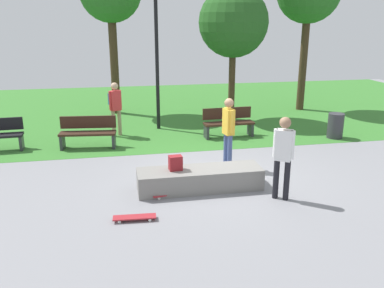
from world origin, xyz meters
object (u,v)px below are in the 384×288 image
Objects in this scene: skater_performing_trick at (283,152)px; skateboard_by_ledge at (135,217)px; skater_watching at (228,127)px; concrete_ledge at (200,179)px; backpack_on_ledge at (175,163)px; skateboard_spare at (171,193)px; tree_slender_maple at (233,23)px; park_bench_near_path at (88,132)px; lamp_post at (157,47)px; park_bench_far_left at (228,122)px; pedestrian_with_backpack at (115,104)px; trash_bin at (335,126)px.

skater_performing_trick is 2.16× the size of skateboard_by_ledge.
skateboard_by_ledge is (-2.48, -2.47, -0.97)m from skater_watching.
backpack_on_ledge is (-0.53, 0.05, 0.39)m from concrete_ledge.
skateboard_by_ledge is 1.25m from skateboard_spare.
tree_slender_maple is at bearing 63.84° from skateboard_spare.
concrete_ledge is at bearing -54.37° from park_bench_near_path.
skater_watching is 0.37× the size of tree_slender_maple.
park_bench_near_path is at bearing -152.17° from tree_slender_maple.
backpack_on_ledge reaches higher than skateboard_by_ledge.
lamp_post is (-1.87, 6.16, 1.70)m from skater_performing_trick.
skater_watching reaches higher than skateboard_by_ledge.
park_bench_far_left is (0.77, 2.70, -0.56)m from skater_watching.
park_bench_near_path is at bearing 146.81° from skater_watching.
skater_performing_trick is at bearing -46.86° from park_bench_near_path.
park_bench_far_left is (2.28, 3.91, -0.15)m from backpack_on_ledge.
park_bench_near_path is (-1.07, 4.79, 0.42)m from skateboard_by_ledge.
concrete_ledge reaches higher than skateboard_by_ledge.
park_bench_near_path is at bearing -125.36° from pedestrian_with_backpack.
skateboard_spare is 8.02m from tree_slender_maple.
backpack_on_ledge is at bearing -116.08° from tree_slender_maple.
park_bench_far_left is at bearing 4.97° from park_bench_near_path.
park_bench_far_left is at bearing 74.10° from skater_watching.
skateboard_spare is at bearing 166.06° from skater_performing_trick.
skater_watching is at bearing -154.75° from trash_bin.
trash_bin is (3.48, 3.98, -0.64)m from skater_performing_trick.
backpack_on_ledge reaches higher than skateboard_spare.
park_bench_near_path reaches higher than concrete_ledge.
lamp_post is 2.30m from pedestrian_with_backpack.
park_bench_near_path is at bearing 116.05° from skateboard_spare.
skateboard_by_ledge is 4.93m from park_bench_near_path.
tree_slender_maple reaches higher than skateboard_spare.
skater_performing_trick reaches higher than backpack_on_ledge.
trash_bin is (3.28, -0.79, -0.09)m from park_bench_far_left.
park_bench_near_path is at bearing 133.14° from skater_performing_trick.
skater_performing_trick is 0.37× the size of tree_slender_maple.
trash_bin is at bearing -50.85° from tree_slender_maple.
concrete_ledge is 5.94m from trash_bin.
skater_watching is 2.86m from park_bench_far_left.
skater_watching reaches higher than skateboard_spare.
skateboard_by_ledge is (-1.50, -1.22, -0.17)m from concrete_ledge.
skateboard_by_ledge is at bearing -140.95° from concrete_ledge.
tree_slender_maple reaches higher than park_bench_near_path.
park_bench_far_left is at bearing 87.59° from skater_performing_trick.
lamp_post is at bearing 23.49° from pedestrian_with_backpack.
park_bench_near_path is 3.63m from lamp_post.
skater_watching is at bearing 51.94° from concrete_ledge.
skater_performing_trick is (1.55, -0.81, 0.80)m from concrete_ledge.
park_bench_near_path is (-4.11, 4.39, -0.55)m from skater_performing_trick.
skater_performing_trick is (2.08, -0.86, 0.40)m from backpack_on_ledge.
skater_performing_trick is at bearing -59.23° from pedestrian_with_backpack.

